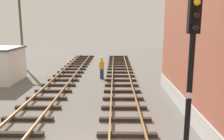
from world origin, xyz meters
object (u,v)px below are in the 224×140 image
at_px(control_hut, 0,65).
at_px(signal_mast, 191,63).
at_px(track_worker_foreground, 102,68).
at_px(utility_pole_far, 21,30).

bearing_deg(control_hut, signal_mast, -44.00).
xyz_separation_m(control_hut, track_worker_foreground, (8.08, 1.05, -0.46)).
height_order(signal_mast, utility_pole_far, utility_pole_far).
bearing_deg(control_hut, utility_pole_far, 95.92).
height_order(signal_mast, control_hut, signal_mast).
xyz_separation_m(utility_pole_far, track_worker_foreground, (8.74, -5.40, -3.07)).
bearing_deg(track_worker_foreground, utility_pole_far, 148.32).
bearing_deg(control_hut, track_worker_foreground, 7.39).
bearing_deg(signal_mast, track_worker_foreground, 105.96).
bearing_deg(utility_pole_far, control_hut, -84.08).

